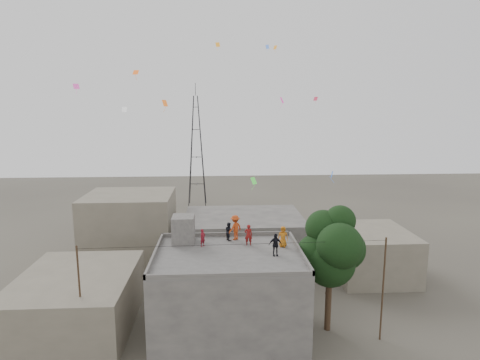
{
  "coord_description": "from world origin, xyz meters",
  "views": [
    {
      "loc": [
        -0.71,
        -25.93,
        15.75
      ],
      "look_at": [
        0.95,
        2.28,
        10.8
      ],
      "focal_mm": 30.0,
      "sensor_mm": 36.0,
      "label": 1
    }
  ],
  "objects_px": {
    "tree": "(332,249)",
    "transmission_tower": "(197,151)",
    "person_dark_adult": "(275,245)",
    "stair_head_box": "(183,229)",
    "person_red_adult": "(248,235)"
  },
  "relations": [
    {
      "from": "stair_head_box",
      "to": "tree",
      "type": "height_order",
      "value": "tree"
    },
    {
      "from": "person_red_adult",
      "to": "transmission_tower",
      "type": "bearing_deg",
      "value": -80.85
    },
    {
      "from": "person_dark_adult",
      "to": "stair_head_box",
      "type": "bearing_deg",
      "value": 151.12
    },
    {
      "from": "stair_head_box",
      "to": "person_red_adult",
      "type": "distance_m",
      "value": 4.81
    },
    {
      "from": "tree",
      "to": "transmission_tower",
      "type": "bearing_deg",
      "value": 106.09
    },
    {
      "from": "tree",
      "to": "person_red_adult",
      "type": "relative_size",
      "value": 5.89
    },
    {
      "from": "person_red_adult",
      "to": "person_dark_adult",
      "type": "height_order",
      "value": "person_red_adult"
    },
    {
      "from": "tree",
      "to": "transmission_tower",
      "type": "height_order",
      "value": "transmission_tower"
    },
    {
      "from": "transmission_tower",
      "to": "person_red_adult",
      "type": "bearing_deg",
      "value": -81.8
    },
    {
      "from": "tree",
      "to": "transmission_tower",
      "type": "relative_size",
      "value": 0.45
    },
    {
      "from": "transmission_tower",
      "to": "person_red_adult",
      "type": "height_order",
      "value": "transmission_tower"
    },
    {
      "from": "tree",
      "to": "person_dark_adult",
      "type": "xyz_separation_m",
      "value": [
        -4.22,
        -1.1,
        0.76
      ]
    },
    {
      "from": "person_red_adult",
      "to": "tree",
      "type": "bearing_deg",
      "value": 170.22
    },
    {
      "from": "transmission_tower",
      "to": "person_red_adult",
      "type": "distance_m",
      "value": 38.75
    },
    {
      "from": "tree",
      "to": "person_dark_adult",
      "type": "height_order",
      "value": "tree"
    }
  ]
}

